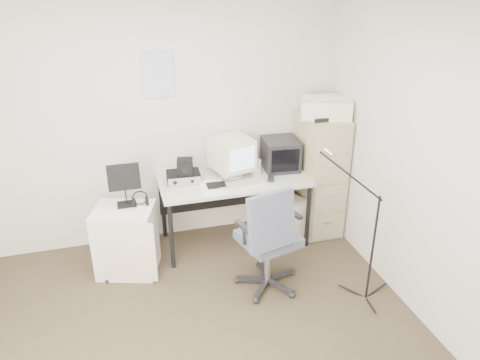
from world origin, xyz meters
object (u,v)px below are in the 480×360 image
object	(u,v)px
filing_cabinet	(319,174)
office_chair	(268,236)
desk	(234,211)
side_cart	(126,240)

from	to	relation	value
filing_cabinet	office_chair	bearing A→B (deg)	-135.42
desk	office_chair	size ratio (longest dim) A/B	1.44
filing_cabinet	desk	bearing A→B (deg)	-178.19
side_cart	desk	bearing A→B (deg)	28.99
office_chair	side_cart	size ratio (longest dim) A/B	1.57
filing_cabinet	desk	distance (m)	0.99
filing_cabinet	side_cart	world-z (taller)	filing_cabinet
desk	office_chair	world-z (taller)	office_chair
filing_cabinet	side_cart	bearing A→B (deg)	-173.06
desk	filing_cabinet	bearing A→B (deg)	1.81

